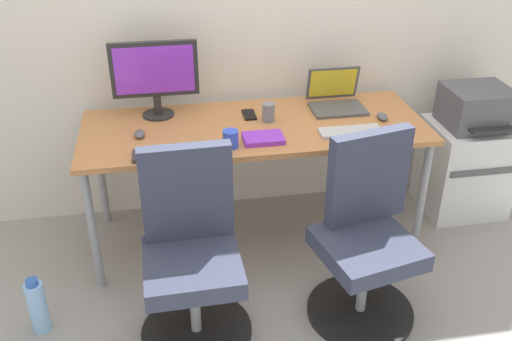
% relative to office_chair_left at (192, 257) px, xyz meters
% --- Properties ---
extents(ground_plane, '(5.28, 5.28, 0.00)m').
position_rel_office_chair_left_xyz_m(ground_plane, '(0.42, 0.70, -0.42)').
color(ground_plane, gray).
extents(back_wall, '(4.40, 0.04, 2.60)m').
position_rel_office_chair_left_xyz_m(back_wall, '(0.42, 1.14, 0.88)').
color(back_wall, silver).
rests_on(back_wall, ground).
extents(desk, '(1.90, 0.73, 0.75)m').
position_rel_office_chair_left_xyz_m(desk, '(0.42, 0.70, 0.26)').
color(desk, '#B77542').
rests_on(desk, ground).
extents(office_chair_left, '(0.54, 0.54, 0.94)m').
position_rel_office_chair_left_xyz_m(office_chair_left, '(0.00, 0.00, 0.00)').
color(office_chair_left, black).
rests_on(office_chair_left, ground).
extents(office_chair_right, '(0.54, 0.54, 0.94)m').
position_rel_office_chair_left_xyz_m(office_chair_right, '(0.85, -0.00, 0.00)').
color(office_chair_right, black).
rests_on(office_chair_right, ground).
extents(side_cabinet, '(0.49, 0.45, 0.59)m').
position_rel_office_chair_left_xyz_m(side_cabinet, '(1.80, 0.79, -0.13)').
color(side_cabinet, silver).
rests_on(side_cabinet, ground).
extents(printer, '(0.38, 0.40, 0.24)m').
position_rel_office_chair_left_xyz_m(printer, '(1.80, 0.79, 0.29)').
color(printer, '#515156').
rests_on(printer, side_cabinet).
extents(water_bottle_on_floor, '(0.09, 0.09, 0.31)m').
position_rel_office_chair_left_xyz_m(water_bottle_on_floor, '(-0.75, 0.10, -0.28)').
color(water_bottle_on_floor, '#8CBFF2').
rests_on(water_bottle_on_floor, ground).
extents(desktop_monitor, '(0.48, 0.18, 0.43)m').
position_rel_office_chair_left_xyz_m(desktop_monitor, '(-0.10, 0.92, 0.57)').
color(desktop_monitor, '#262626').
rests_on(desktop_monitor, desk).
extents(open_laptop, '(0.31, 0.27, 0.22)m').
position_rel_office_chair_left_xyz_m(open_laptop, '(0.93, 0.87, 0.38)').
color(open_laptop, '#4C4C51').
rests_on(open_laptop, desk).
extents(keyboard_by_monitor, '(0.34, 0.12, 0.02)m').
position_rel_office_chair_left_xyz_m(keyboard_by_monitor, '(-0.07, 0.42, 0.33)').
color(keyboard_by_monitor, '#2D2D2D').
rests_on(keyboard_by_monitor, desk).
extents(keyboard_by_laptop, '(0.34, 0.12, 0.02)m').
position_rel_office_chair_left_xyz_m(keyboard_by_laptop, '(0.91, 0.51, 0.33)').
color(keyboard_by_laptop, '#B7B7B7').
rests_on(keyboard_by_laptop, desk).
extents(mouse_by_monitor, '(0.06, 0.10, 0.03)m').
position_rel_office_chair_left_xyz_m(mouse_by_monitor, '(-0.21, 0.66, 0.34)').
color(mouse_by_monitor, '#515156').
rests_on(mouse_by_monitor, desk).
extents(mouse_by_laptop, '(0.06, 0.10, 0.03)m').
position_rel_office_chair_left_xyz_m(mouse_by_laptop, '(1.14, 0.65, 0.34)').
color(mouse_by_laptop, '#515156').
rests_on(mouse_by_laptop, desk).
extents(coffee_mug, '(0.08, 0.08, 0.09)m').
position_rel_office_chair_left_xyz_m(coffee_mug, '(0.25, 0.45, 0.37)').
color(coffee_mug, blue).
rests_on(coffee_mug, desk).
extents(pen_cup, '(0.07, 0.07, 0.10)m').
position_rel_office_chair_left_xyz_m(pen_cup, '(0.50, 0.74, 0.38)').
color(pen_cup, slate).
rests_on(pen_cup, desk).
extents(phone_near_monitor, '(0.07, 0.14, 0.01)m').
position_rel_office_chair_left_xyz_m(phone_near_monitor, '(0.41, 0.83, 0.33)').
color(phone_near_monitor, black).
rests_on(phone_near_monitor, desk).
extents(notebook, '(0.21, 0.15, 0.03)m').
position_rel_office_chair_left_xyz_m(notebook, '(0.43, 0.50, 0.34)').
color(notebook, purple).
rests_on(notebook, desk).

